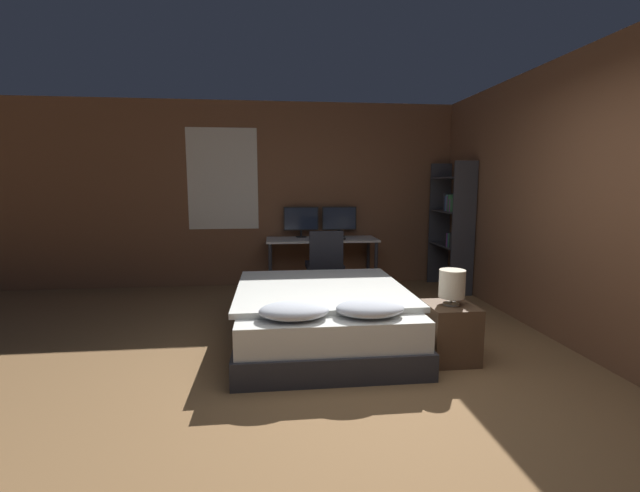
# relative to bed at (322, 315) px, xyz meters

# --- Properties ---
(ground_plane) EXTENTS (20.00, 20.00, 0.00)m
(ground_plane) POSITION_rel_bed_xyz_m (0.26, -1.30, -0.26)
(ground_plane) COLOR brown
(wall_back) EXTENTS (12.00, 0.08, 2.70)m
(wall_back) POSITION_rel_bed_xyz_m (0.24, 2.52, 1.09)
(wall_back) COLOR brown
(wall_back) RESTS_ON ground_plane
(wall_side_right) EXTENTS (0.06, 12.00, 2.70)m
(wall_side_right) POSITION_rel_bed_xyz_m (2.29, 0.20, 1.09)
(wall_side_right) COLOR brown
(wall_side_right) RESTS_ON ground_plane
(bed) EXTENTS (1.62, 1.95, 0.60)m
(bed) POSITION_rel_bed_xyz_m (0.00, 0.00, 0.00)
(bed) COLOR #2D2D33
(bed) RESTS_ON ground_plane
(nightstand) EXTENTS (0.40, 0.44, 0.49)m
(nightstand) POSITION_rel_bed_xyz_m (1.05, -0.54, -0.02)
(nightstand) COLOR brown
(nightstand) RESTS_ON ground_plane
(bedside_lamp) EXTENTS (0.22, 0.22, 0.30)m
(bedside_lamp) POSITION_rel_bed_xyz_m (1.05, -0.54, 0.41)
(bedside_lamp) COLOR gray
(bedside_lamp) RESTS_ON nightstand
(desk) EXTENTS (1.59, 0.60, 0.73)m
(desk) POSITION_rel_bed_xyz_m (0.25, 2.15, 0.38)
(desk) COLOR beige
(desk) RESTS_ON ground_plane
(monitor_left) EXTENTS (0.51, 0.16, 0.45)m
(monitor_left) POSITION_rel_bed_xyz_m (-0.04, 2.35, 0.73)
(monitor_left) COLOR black
(monitor_left) RESTS_ON desk
(monitor_right) EXTENTS (0.51, 0.16, 0.45)m
(monitor_right) POSITION_rel_bed_xyz_m (0.53, 2.35, 0.73)
(monitor_right) COLOR black
(monitor_right) RESTS_ON desk
(keyboard) EXTENTS (0.39, 0.13, 0.02)m
(keyboard) POSITION_rel_bed_xyz_m (0.25, 1.95, 0.48)
(keyboard) COLOR black
(keyboard) RESTS_ON desk
(computer_mouse) EXTENTS (0.07, 0.05, 0.04)m
(computer_mouse) POSITION_rel_bed_xyz_m (0.53, 1.95, 0.49)
(computer_mouse) COLOR black
(computer_mouse) RESTS_ON desk
(office_chair) EXTENTS (0.52, 0.52, 0.94)m
(office_chair) POSITION_rel_bed_xyz_m (0.20, 1.43, 0.13)
(office_chair) COLOR black
(office_chair) RESTS_ON ground_plane
(bookshelf) EXTENTS (0.32, 0.86, 1.82)m
(bookshelf) POSITION_rel_bed_xyz_m (2.08, 1.83, 0.76)
(bookshelf) COLOR #333338
(bookshelf) RESTS_ON ground_plane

